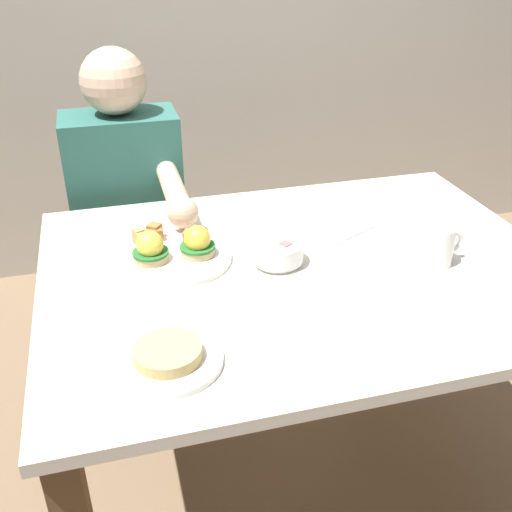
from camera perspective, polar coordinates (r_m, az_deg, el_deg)
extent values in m
plane|color=#7F664C|center=(1.88, 3.63, -20.77)|extent=(6.00, 6.00, 0.00)
cube|color=white|center=(1.40, 4.55, -1.32)|extent=(1.20, 0.90, 0.03)
cube|color=#3F7F51|center=(1.10, 11.60, -11.10)|extent=(1.20, 0.06, 0.00)
cube|color=#3F7F51|center=(1.73, 0.20, 5.54)|extent=(1.20, 0.06, 0.00)
cube|color=brown|center=(1.88, -16.36, -7.24)|extent=(0.06, 0.06, 0.71)
cube|color=brown|center=(2.11, 14.75, -2.58)|extent=(0.06, 0.06, 0.71)
cylinder|color=white|center=(1.42, -7.82, -0.16)|extent=(0.27, 0.27, 0.01)
cylinder|color=tan|center=(1.39, -10.04, -0.08)|extent=(0.08, 0.08, 0.02)
cylinder|color=#286B2D|center=(1.39, -10.08, 0.35)|extent=(0.08, 0.08, 0.01)
sphere|color=yellow|center=(1.38, -10.15, 1.10)|extent=(0.06, 0.06, 0.06)
cylinder|color=tan|center=(1.41, -5.59, 0.50)|extent=(0.08, 0.08, 0.02)
cylinder|color=#286B2D|center=(1.40, -5.62, 0.93)|extent=(0.08, 0.08, 0.01)
sphere|color=yellow|center=(1.39, -5.66, 1.67)|extent=(0.06, 0.06, 0.06)
cube|color=#AD7038|center=(1.48, -9.55, 2.06)|extent=(0.03, 0.03, 0.03)
cube|color=tan|center=(1.47, -11.22, 1.86)|extent=(0.03, 0.03, 0.04)
cube|color=#B77A42|center=(1.46, -6.33, 1.88)|extent=(0.04, 0.04, 0.03)
cube|color=#AD7038|center=(1.49, -9.70, 2.37)|extent=(0.04, 0.04, 0.04)
cube|color=tan|center=(1.44, -10.64, 1.37)|extent=(0.04, 0.04, 0.04)
cube|color=tan|center=(1.49, -10.00, 2.08)|extent=(0.04, 0.04, 0.03)
cylinder|color=white|center=(1.39, 2.07, -0.52)|extent=(0.10, 0.10, 0.01)
cylinder|color=white|center=(1.38, 2.09, 0.47)|extent=(0.12, 0.12, 0.04)
cube|color=#B7E093|center=(1.38, 2.85, 0.36)|extent=(0.03, 0.03, 0.02)
cube|color=#B7E093|center=(1.35, 2.11, 0.27)|extent=(0.04, 0.04, 0.03)
cube|color=#EA6B70|center=(1.36, 2.84, 0.80)|extent=(0.03, 0.03, 0.02)
cube|color=#F4DB66|center=(1.37, 0.91, 0.34)|extent=(0.03, 0.03, 0.03)
cube|color=#EA6B70|center=(1.38, 1.84, 0.55)|extent=(0.03, 0.03, 0.02)
cylinder|color=white|center=(1.43, 16.91, 1.02)|extent=(0.08, 0.08, 0.09)
cylinder|color=black|center=(1.42, 17.15, 2.50)|extent=(0.07, 0.07, 0.01)
torus|color=white|center=(1.46, 18.37, 1.29)|extent=(0.06, 0.02, 0.06)
cube|color=silver|center=(1.55, 9.84, 2.25)|extent=(0.11, 0.06, 0.00)
cube|color=silver|center=(1.50, 7.93, 1.37)|extent=(0.04, 0.04, 0.00)
cylinder|color=white|center=(1.10, -8.40, -9.89)|extent=(0.20, 0.20, 0.01)
cylinder|color=#DBBC70|center=(1.09, -8.47, -9.15)|extent=(0.12, 0.12, 0.02)
cylinder|color=#33333D|center=(2.06, -13.23, -7.74)|extent=(0.11, 0.11, 0.45)
cylinder|color=#33333D|center=(2.06, -8.22, -7.07)|extent=(0.11, 0.11, 0.45)
cube|color=#2D665B|center=(1.91, -12.34, 5.90)|extent=(0.34, 0.20, 0.50)
sphere|color=beige|center=(1.80, -13.53, 15.99)|extent=(0.19, 0.19, 0.19)
cylinder|color=beige|center=(1.65, -7.86, 6.29)|extent=(0.06, 0.30, 0.06)
sphere|color=beige|center=(1.51, -7.04, 4.16)|extent=(0.08, 0.08, 0.08)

